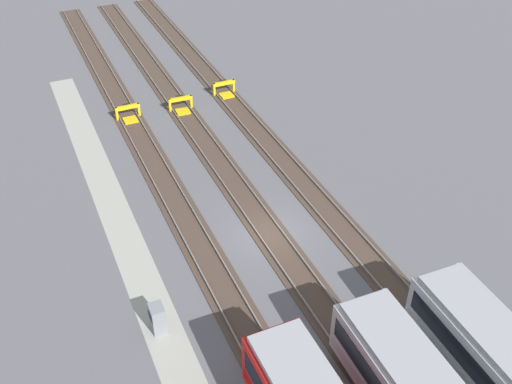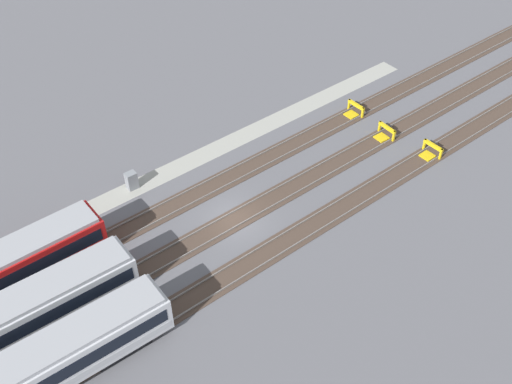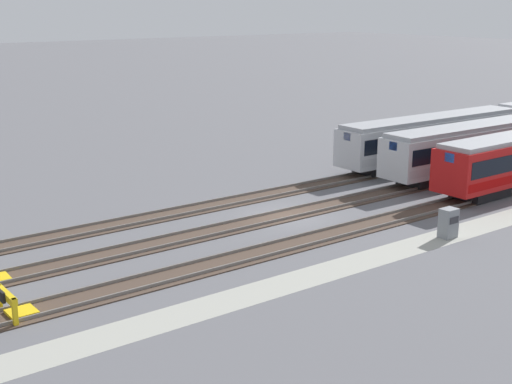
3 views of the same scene
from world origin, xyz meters
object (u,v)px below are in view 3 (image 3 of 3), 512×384
object	(u,v)px
subway_car_front_row_centre	(479,146)
electrical_cabinet	(448,223)
subway_car_front_row_rightmost	(432,137)
bumper_stop_nearest_track	(13,305)

from	to	relation	value
subway_car_front_row_centre	electrical_cabinet	distance (m)	16.22
electrical_cabinet	subway_car_front_row_rightmost	bearing A→B (deg)	42.28
subway_car_front_row_centre	bumper_stop_nearest_track	xyz separation A→B (m)	(-35.78, -4.29, -1.53)
bumper_stop_nearest_track	electrical_cabinet	size ratio (longest dim) A/B	1.25
subway_car_front_row_centre	electrical_cabinet	xyz separation A→B (m)	(-13.87, -8.31, -1.24)
subway_car_front_row_centre	subway_car_front_row_rightmost	bearing A→B (deg)	90.00
subway_car_front_row_centre	electrical_cabinet	bearing A→B (deg)	-149.07
subway_car_front_row_centre	bumper_stop_nearest_track	bearing A→B (deg)	-173.17
subway_car_front_row_rightmost	electrical_cabinet	world-z (taller)	subway_car_front_row_rightmost
bumper_stop_nearest_track	electrical_cabinet	xyz separation A→B (m)	(21.91, -4.02, 0.29)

